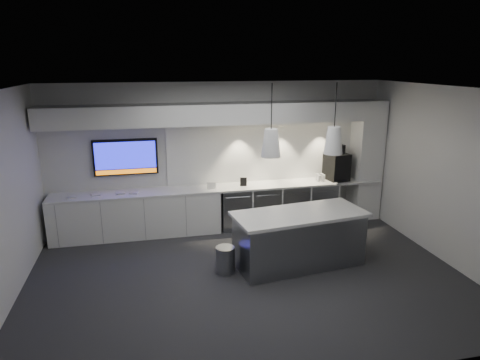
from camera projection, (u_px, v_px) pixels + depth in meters
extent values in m
plane|color=#2A2A2D|center=(247.00, 277.00, 6.97)|extent=(7.00, 7.00, 0.00)
plane|color=black|center=(248.00, 89.00, 6.17)|extent=(7.00, 7.00, 0.00)
plane|color=silver|center=(220.00, 155.00, 8.92)|extent=(7.00, 0.00, 7.00)
plane|color=silver|center=(307.00, 260.00, 4.22)|extent=(7.00, 0.00, 7.00)
plane|color=silver|center=(447.00, 176.00, 7.31)|extent=(0.00, 7.00, 7.00)
cube|color=silver|center=(223.00, 188.00, 8.78)|extent=(6.80, 0.65, 0.04)
cube|color=white|center=(137.00, 215.00, 8.53)|extent=(3.30, 0.63, 0.86)
cube|color=gray|center=(235.00, 208.00, 8.96)|extent=(0.60, 0.61, 0.85)
cube|color=gray|center=(264.00, 206.00, 9.09)|extent=(0.60, 0.61, 0.85)
cube|color=gray|center=(292.00, 204.00, 9.22)|extent=(0.60, 0.61, 0.85)
cube|color=gray|center=(319.00, 202.00, 9.35)|extent=(0.60, 0.61, 0.85)
cube|color=white|center=(275.00, 150.00, 9.14)|extent=(4.60, 0.03, 1.30)
cube|color=white|center=(222.00, 113.00, 8.40)|extent=(6.90, 0.60, 0.40)
cube|color=white|center=(366.00, 160.00, 9.36)|extent=(0.55, 0.55, 2.60)
cube|color=black|center=(126.00, 157.00, 8.46)|extent=(1.25, 0.06, 0.72)
cube|color=#1416BE|center=(125.00, 155.00, 8.41)|extent=(1.17, 0.00, 0.54)
cube|color=orange|center=(127.00, 172.00, 8.50)|extent=(1.17, 0.00, 0.09)
cube|color=gray|center=(299.00, 240.00, 7.29)|extent=(2.21, 1.12, 0.89)
cube|color=silver|center=(300.00, 214.00, 7.16)|extent=(2.33, 1.24, 0.05)
cylinder|color=gray|center=(225.00, 260.00, 7.06)|extent=(0.40, 0.40, 0.45)
cube|color=black|center=(337.00, 166.00, 9.25)|extent=(0.50, 0.54, 0.58)
cube|color=black|center=(338.00, 149.00, 9.15)|extent=(0.27, 0.27, 0.19)
cube|color=gray|center=(341.00, 182.00, 9.09)|extent=(0.35, 0.25, 0.03)
cube|color=black|center=(243.00, 182.00, 8.81)|extent=(0.14, 0.05, 0.18)
cube|color=silver|center=(211.00, 186.00, 8.62)|extent=(0.18, 0.02, 0.14)
cube|color=#B9B9B9|center=(71.00, 197.00, 8.08)|extent=(0.19, 0.19, 0.02)
cube|color=#B9B9B9|center=(96.00, 195.00, 8.23)|extent=(0.20, 0.20, 0.02)
cube|color=#B9B9B9|center=(121.00, 193.00, 8.33)|extent=(0.18, 0.18, 0.02)
cube|color=#B9B9B9|center=(134.00, 193.00, 8.35)|extent=(0.20, 0.20, 0.02)
cone|color=white|center=(271.00, 143.00, 6.72)|extent=(0.31, 0.31, 0.45)
cylinder|color=black|center=(272.00, 106.00, 6.56)|extent=(0.02, 0.02, 0.70)
cone|color=white|center=(334.00, 140.00, 6.94)|extent=(0.31, 0.31, 0.45)
cylinder|color=black|center=(336.00, 105.00, 6.79)|extent=(0.02, 0.02, 0.70)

